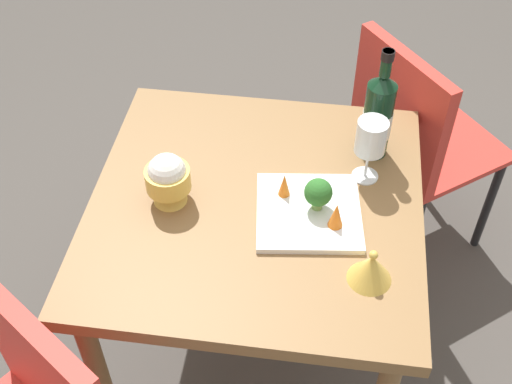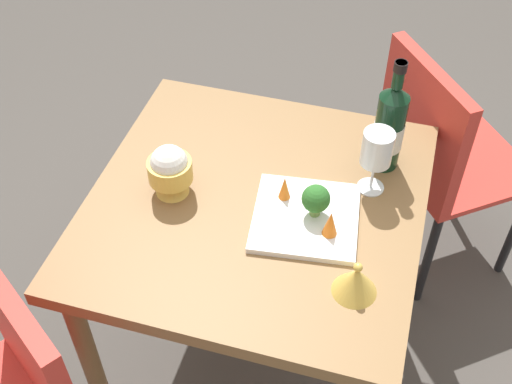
% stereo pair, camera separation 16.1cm
% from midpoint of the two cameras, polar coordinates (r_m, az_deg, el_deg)
% --- Properties ---
extents(ground_plane, '(8.00, 8.00, 0.00)m').
position_cam_midpoint_polar(ground_plane, '(2.21, -2.14, -13.93)').
color(ground_plane, '#4C4742').
extents(dining_table, '(0.82, 0.82, 0.73)m').
position_cam_midpoint_polar(dining_table, '(1.70, -2.71, -3.06)').
color(dining_table, olive).
rests_on(dining_table, ground_plane).
extents(chair_by_wall, '(0.56, 0.56, 0.85)m').
position_cam_midpoint_polar(chair_by_wall, '(2.15, 11.25, 4.88)').
color(chair_by_wall, red).
rests_on(chair_by_wall, ground_plane).
extents(wine_bottle, '(0.08, 0.08, 0.31)m').
position_cam_midpoint_polar(wine_bottle, '(1.69, 7.82, 6.47)').
color(wine_bottle, black).
rests_on(wine_bottle, dining_table).
extents(wine_glass, '(0.08, 0.08, 0.18)m').
position_cam_midpoint_polar(wine_glass, '(1.61, 7.12, 4.49)').
color(wine_glass, white).
rests_on(wine_glass, dining_table).
extents(rice_bowl, '(0.11, 0.11, 0.14)m').
position_cam_midpoint_polar(rice_bowl, '(1.60, -10.50, 1.00)').
color(rice_bowl, gold).
rests_on(rice_bowl, dining_table).
extents(rice_bowl_lid, '(0.10, 0.10, 0.09)m').
position_cam_midpoint_polar(rice_bowl_lid, '(1.45, 6.80, -6.72)').
color(rice_bowl_lid, gold).
rests_on(rice_bowl_lid, dining_table).
extents(serving_plate, '(0.28, 0.28, 0.02)m').
position_cam_midpoint_polar(serving_plate, '(1.59, 1.69, -1.90)').
color(serving_plate, white).
rests_on(serving_plate, dining_table).
extents(broccoli_floret, '(0.07, 0.07, 0.09)m').
position_cam_midpoint_polar(broccoli_floret, '(1.55, 2.47, -0.24)').
color(broccoli_floret, '#729E4C').
rests_on(broccoli_floret, serving_plate).
extents(carrot_garnish_left, '(0.04, 0.04, 0.07)m').
position_cam_midpoint_polar(carrot_garnish_left, '(1.53, 3.98, -2.16)').
color(carrot_garnish_left, orange).
rests_on(carrot_garnish_left, serving_plate).
extents(carrot_garnish_right, '(0.03, 0.03, 0.07)m').
position_cam_midpoint_polar(carrot_garnish_right, '(1.60, -0.41, 0.50)').
color(carrot_garnish_right, orange).
rests_on(carrot_garnish_right, serving_plate).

